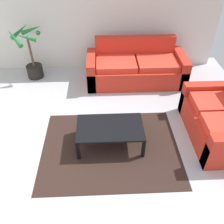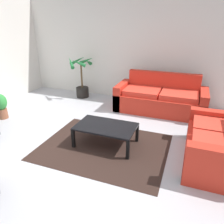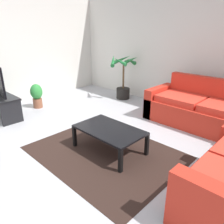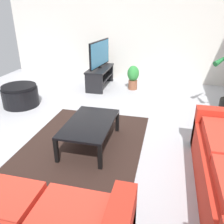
% 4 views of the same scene
% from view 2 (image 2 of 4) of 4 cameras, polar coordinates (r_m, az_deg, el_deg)
% --- Properties ---
extents(ground_plane, '(6.60, 6.60, 0.00)m').
position_cam_2_polar(ground_plane, '(3.88, -9.79, -9.74)').
color(ground_plane, '#B2B2B7').
extents(wall_back, '(6.00, 0.06, 2.70)m').
position_cam_2_polar(wall_back, '(6.06, 4.10, 16.19)').
color(wall_back, silver).
rests_on(wall_back, ground).
extents(couch_main, '(2.12, 0.90, 0.90)m').
position_cam_2_polar(couch_main, '(5.39, 12.64, 3.31)').
color(couch_main, red).
rests_on(couch_main, ground).
extents(couch_loveseat, '(0.90, 1.48, 0.90)m').
position_cam_2_polar(couch_loveseat, '(3.74, 26.48, -8.07)').
color(couch_loveseat, red).
rests_on(couch_loveseat, ground).
extents(coffee_table, '(1.05, 0.64, 0.38)m').
position_cam_2_polar(coffee_table, '(3.81, -1.63, -4.21)').
color(coffee_table, black).
rests_on(coffee_table, ground).
extents(area_rug, '(2.20, 1.70, 0.01)m').
position_cam_2_polar(area_rug, '(3.89, -2.15, -9.15)').
color(area_rug, black).
rests_on(area_rug, ground).
extents(potted_palm, '(0.73, 0.78, 1.17)m').
position_cam_2_polar(potted_palm, '(6.29, -8.05, 8.29)').
color(potted_palm, black).
rests_on(potted_palm, ground).
extents(potted_plant_small, '(0.28, 0.28, 0.58)m').
position_cam_2_polar(potted_plant_small, '(5.46, -27.33, 1.63)').
color(potted_plant_small, brown).
rests_on(potted_plant_small, ground).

